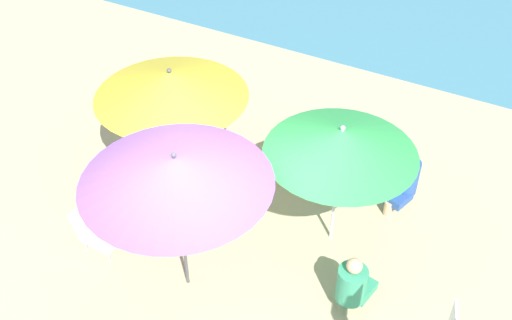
% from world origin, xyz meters
% --- Properties ---
extents(ground_plane, '(40.00, 40.00, 0.00)m').
position_xyz_m(ground_plane, '(0.00, 0.00, 0.00)').
color(ground_plane, '#CCB789').
extents(umbrella_purple, '(2.12, 2.12, 2.07)m').
position_xyz_m(umbrella_purple, '(-0.20, -0.18, 1.84)').
color(umbrella_purple, '#4C4C51').
rests_on(umbrella_purple, ground_plane).
extents(umbrella_yellow, '(2.12, 2.12, 1.84)m').
position_xyz_m(umbrella_yellow, '(-1.45, 1.47, 1.60)').
color(umbrella_yellow, '#4C4C51').
rests_on(umbrella_yellow, ground_plane).
extents(umbrella_green, '(1.87, 1.87, 1.86)m').
position_xyz_m(umbrella_green, '(1.05, 1.38, 1.63)').
color(umbrella_green, silver).
rests_on(umbrella_green, ground_plane).
extents(beach_chair_a, '(0.74, 0.74, 0.58)m').
position_xyz_m(beach_chair_a, '(0.19, 2.43, 0.30)').
color(beach_chair_a, gold).
rests_on(beach_chair_a, ground_plane).
extents(beach_chair_c, '(0.62, 0.57, 0.63)m').
position_xyz_m(beach_chair_c, '(-1.56, -0.17, 0.31)').
color(beach_chair_c, white).
rests_on(beach_chair_c, ground_plane).
extents(person_a, '(0.43, 0.56, 0.93)m').
position_xyz_m(person_a, '(1.66, 2.45, 0.46)').
color(person_a, '#2D519E').
rests_on(person_a, ground_plane).
extents(person_b, '(0.41, 0.57, 0.86)m').
position_xyz_m(person_b, '(1.71, 0.45, 0.42)').
color(person_b, '#389970').
rests_on(person_b, ground_plane).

